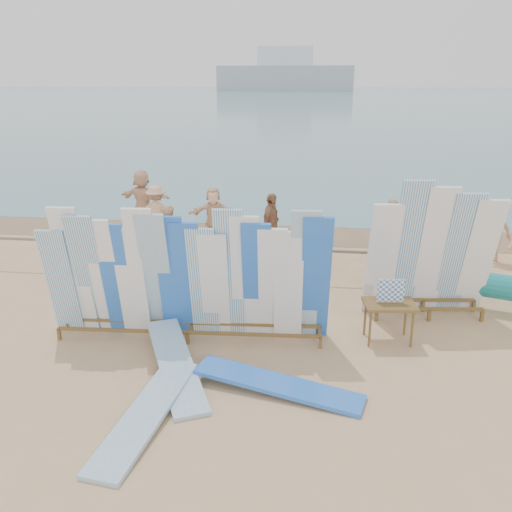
# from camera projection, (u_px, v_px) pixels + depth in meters

# --- Properties ---
(ground) EXTENTS (160.00, 160.00, 0.00)m
(ground) POSITION_uv_depth(u_px,v_px,m) (180.00, 331.00, 10.51)
(ground) COLOR tan
(ground) RESTS_ON ground
(ocean) EXTENTS (320.00, 240.00, 0.02)m
(ocean) POSITION_uv_depth(u_px,v_px,m) (318.00, 97.00, 130.97)
(ocean) COLOR slate
(ocean) RESTS_ON ground
(wet_sand_strip) EXTENTS (40.00, 2.60, 0.01)m
(wet_sand_strip) POSITION_uv_depth(u_px,v_px,m) (239.00, 231.00, 17.29)
(wet_sand_strip) COLOR #836649
(wet_sand_strip) RESTS_ON ground
(distant_ship) EXTENTS (45.00, 8.00, 14.00)m
(distant_ship) POSITION_uv_depth(u_px,v_px,m) (285.00, 74.00, 179.69)
(distant_ship) COLOR #999EA3
(distant_ship) RESTS_ON ocean
(fence) EXTENTS (12.08, 0.08, 0.90)m
(fence) POSITION_uv_depth(u_px,v_px,m) (211.00, 253.00, 13.13)
(fence) COLOR #726756
(fence) RESTS_ON ground
(main_surfboard_rack) EXTENTS (5.25, 1.05, 2.61)m
(main_surfboard_rack) POSITION_uv_depth(u_px,v_px,m) (188.00, 280.00, 9.84)
(main_surfboard_rack) COLOR brown
(main_surfboard_rack) RESTS_ON ground
(side_surfboard_rack) EXTENTS (2.57, 1.04, 2.90)m
(side_surfboard_rack) POSITION_uv_depth(u_px,v_px,m) (432.00, 256.00, 10.76)
(side_surfboard_rack) COLOR brown
(side_surfboard_rack) RESTS_ON ground
(vendor_table) EXTENTS (1.00, 0.76, 1.23)m
(vendor_table) POSITION_uv_depth(u_px,v_px,m) (388.00, 321.00, 10.01)
(vendor_table) COLOR brown
(vendor_table) RESTS_ON ground
(flat_board_a) EXTENTS (1.68, 2.67, 0.38)m
(flat_board_a) POSITION_uv_depth(u_px,v_px,m) (176.00, 373.00, 9.03)
(flat_board_a) COLOR #7EAAC9
(flat_board_a) RESTS_ON ground
(flat_board_b) EXTENTS (0.91, 2.75, 0.21)m
(flat_board_b) POSITION_uv_depth(u_px,v_px,m) (147.00, 420.00, 7.80)
(flat_board_b) COLOR #7EAAC9
(flat_board_b) RESTS_ON ground
(flat_board_d) EXTENTS (2.76, 1.18, 0.24)m
(flat_board_d) POSITION_uv_depth(u_px,v_px,m) (278.00, 391.00, 8.52)
(flat_board_d) COLOR blue
(flat_board_d) RESTS_ON ground
(beach_chair_left) EXTENTS (0.75, 0.76, 0.95)m
(beach_chair_left) POSITION_uv_depth(u_px,v_px,m) (254.00, 259.00, 13.77)
(beach_chair_left) COLOR red
(beach_chair_left) RESTS_ON ground
(beach_chair_right) EXTENTS (0.74, 0.76, 0.91)m
(beach_chair_right) POSITION_uv_depth(u_px,v_px,m) (310.00, 260.00, 13.77)
(beach_chair_right) COLOR red
(beach_chair_right) RESTS_ON ground
(stroller) EXTENTS (0.71, 0.84, 0.99)m
(stroller) POSITION_uv_depth(u_px,v_px,m) (259.00, 250.00, 14.18)
(stroller) COLOR red
(stroller) RESTS_ON ground
(beachgoer_10) EXTENTS (1.03, 0.68, 1.61)m
(beachgoer_10) POSITION_uv_depth(u_px,v_px,m) (409.00, 243.00, 13.34)
(beachgoer_10) COLOR #8C6042
(beachgoer_10) RESTS_ON ground
(beachgoer_2) EXTENTS (0.88, 0.69, 1.63)m
(beachgoer_2) POSITION_uv_depth(u_px,v_px,m) (167.00, 237.00, 13.79)
(beachgoer_2) COLOR beige
(beachgoer_2) RESTS_ON ground
(beachgoer_4) EXTENTS (0.69, 1.07, 1.69)m
(beachgoer_4) POSITION_uv_depth(u_px,v_px,m) (271.00, 224.00, 14.92)
(beachgoer_4) COLOR #8C6042
(beachgoer_4) RESTS_ON ground
(beachgoer_11) EXTENTS (1.83, 0.92, 1.89)m
(beachgoer_11) POSITION_uv_depth(u_px,v_px,m) (143.00, 199.00, 17.46)
(beachgoer_11) COLOR beige
(beachgoer_11) RESTS_ON ground
(beachgoer_7) EXTENTS (0.69, 0.54, 1.66)m
(beachgoer_7) POSITION_uv_depth(u_px,v_px,m) (392.00, 230.00, 14.32)
(beachgoer_7) COLOR #8C6042
(beachgoer_7) RESTS_ON ground
(beachgoer_5) EXTENTS (1.54, 0.70, 1.60)m
(beachgoer_5) POSITION_uv_depth(u_px,v_px,m) (214.00, 214.00, 16.20)
(beachgoer_5) COLOR beige
(beachgoer_5) RESTS_ON ground
(beachgoer_3) EXTENTS (1.11, 0.56, 1.66)m
(beachgoer_3) POSITION_uv_depth(u_px,v_px,m) (157.00, 213.00, 16.17)
(beachgoer_3) COLOR tan
(beachgoer_3) RESTS_ON ground
(beachgoer_9) EXTENTS (1.14, 0.76, 1.64)m
(beachgoer_9) POSITION_uv_depth(u_px,v_px,m) (494.00, 231.00, 14.27)
(beachgoer_9) COLOR tan
(beachgoer_9) RESTS_ON ground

